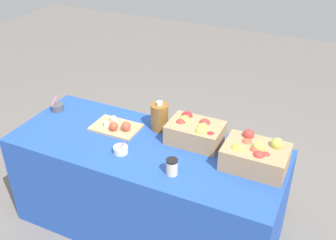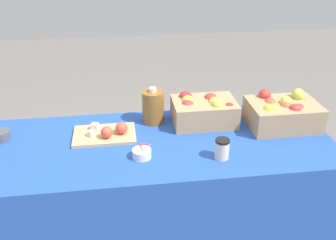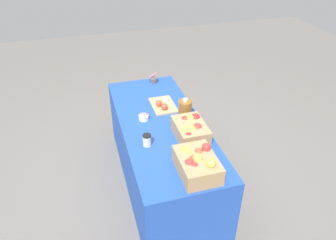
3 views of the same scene
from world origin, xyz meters
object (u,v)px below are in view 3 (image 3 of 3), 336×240
Objects in this scene: apple_crate_middle at (190,130)px; cider_jug at (185,110)px; cutting_board_front at (163,105)px; sample_bowl_near at (144,117)px; coffee_cup at (147,140)px; sample_bowl_mid at (153,80)px; apple_crate_left at (197,164)px.

apple_crate_middle is 1.67× the size of cider_jug.
cutting_board_front is at bearing -152.26° from cider_jug.
cider_jug is (0.10, 0.38, 0.08)m from sample_bowl_near.
sample_bowl_near is at bearing -139.91° from apple_crate_middle.
coffee_cup reaches higher than sample_bowl_near.
sample_bowl_mid is (-1.14, -0.05, -0.06)m from apple_crate_middle.
cider_jug reaches higher than apple_crate_left.
apple_crate_left is at bearing -13.33° from apple_crate_middle.
coffee_cup is at bearing -16.53° from sample_bowl_mid.
apple_crate_middle is at bearing 2.48° from sample_bowl_mid.
coffee_cup is at bearing -27.31° from cutting_board_front.
cider_jug is at bearing 170.45° from apple_crate_middle.
apple_crate_left reaches higher than sample_bowl_mid.
apple_crate_left is at bearing 33.48° from coffee_cup.
apple_crate_middle is 1.07× the size of cutting_board_front.
cutting_board_front is 0.57m from sample_bowl_mid.
sample_bowl_mid is 0.85m from cider_jug.
coffee_cup is (0.01, -0.39, -0.03)m from apple_crate_middle.
sample_bowl_mid is (-0.75, 0.28, 0.00)m from sample_bowl_near.
apple_crate_left reaches higher than sample_bowl_near.
sample_bowl_mid is at bearing 163.47° from coffee_cup.
sample_bowl_near is (0.18, -0.24, 0.00)m from cutting_board_front.
apple_crate_middle reaches higher than cutting_board_front.
apple_crate_middle is 0.52m from sample_bowl_near.
coffee_cup is (0.40, -0.06, 0.03)m from sample_bowl_near.
cutting_board_front is at bearing 126.58° from sample_bowl_near.
coffee_cup is (1.15, -0.34, 0.03)m from sample_bowl_mid.
apple_crate_left is 0.52m from coffee_cup.
cutting_board_front is 0.30m from sample_bowl_near.
apple_crate_left is at bearing -11.81° from cider_jug.
cider_jug reaches higher than coffee_cup.
apple_crate_middle is 0.58m from cutting_board_front.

